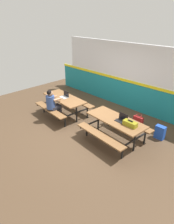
% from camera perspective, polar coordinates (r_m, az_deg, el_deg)
% --- Properties ---
extents(ground_plane, '(10.00, 10.00, 0.02)m').
position_cam_1_polar(ground_plane, '(6.88, -0.79, -4.52)').
color(ground_plane, '#4C3826').
extents(accent_backdrop, '(8.00, 0.14, 2.60)m').
position_cam_1_polar(accent_backdrop, '(8.13, 11.96, 9.58)').
color(accent_backdrop, teal).
rests_on(accent_backdrop, ground).
extents(picnic_table_left, '(1.90, 1.67, 0.74)m').
position_cam_1_polar(picnic_table_left, '(7.50, -6.59, 3.06)').
color(picnic_table_left, brown).
rests_on(picnic_table_left, ground).
extents(picnic_table_right, '(1.90, 1.67, 0.74)m').
position_cam_1_polar(picnic_table_right, '(6.00, 8.25, -3.40)').
color(picnic_table_right, brown).
rests_on(picnic_table_right, ground).
extents(student_nearer, '(0.38, 0.53, 1.21)m').
position_cam_1_polar(student_nearer, '(7.12, -9.99, 2.67)').
color(student_nearer, '#2D2D38').
rests_on(student_nearer, ground).
extents(laptop_silver, '(0.33, 0.24, 0.22)m').
position_cam_1_polar(laptop_silver, '(7.44, -6.47, 4.65)').
color(laptop_silver, silver).
rests_on(laptop_silver, picnic_table_left).
extents(laptop_dark, '(0.33, 0.24, 0.22)m').
position_cam_1_polar(laptop_dark, '(5.81, 10.04, -2.18)').
color(laptop_dark, black).
rests_on(laptop_dark, picnic_table_right).
extents(toolbox_grey, '(0.40, 0.18, 0.18)m').
position_cam_1_polar(toolbox_grey, '(5.60, 12.41, -3.32)').
color(toolbox_grey, olive).
rests_on(toolbox_grey, picnic_table_right).
extents(backpack_dark, '(0.30, 0.22, 0.44)m').
position_cam_1_polar(backpack_dark, '(6.60, 20.44, -5.56)').
color(backpack_dark, '#1E47B2').
rests_on(backpack_dark, ground).
extents(tote_bag_bright, '(0.34, 0.21, 0.43)m').
position_cam_1_polar(tote_bag_bright, '(7.10, 14.62, -2.56)').
color(tote_bag_bright, maroon).
rests_on(tote_bag_bright, ground).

